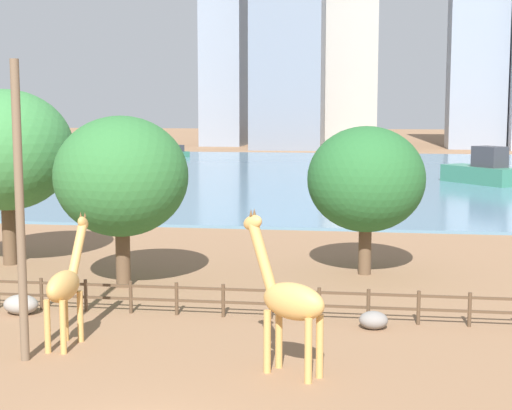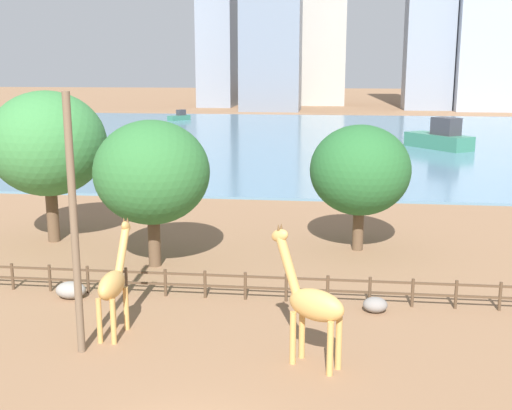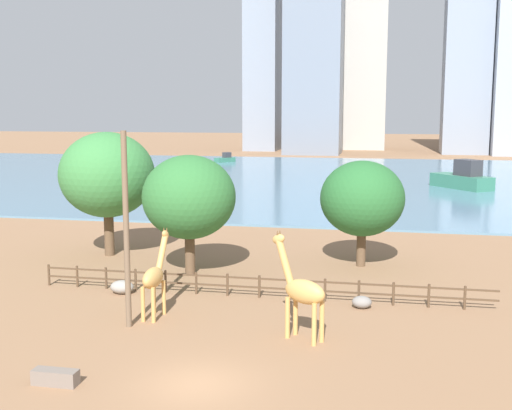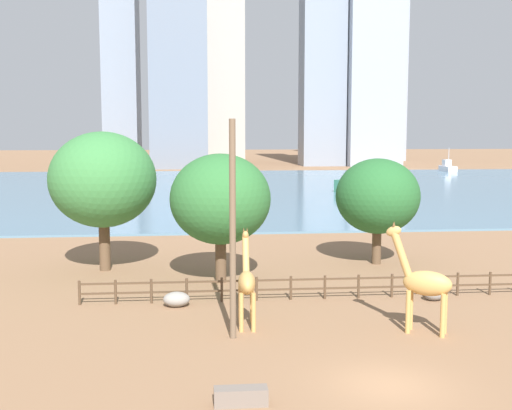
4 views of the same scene
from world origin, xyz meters
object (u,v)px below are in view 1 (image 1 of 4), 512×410
object	(u,v)px
tree_right_tall	(121,177)
tree_center_broad	(366,180)
boulder_by_pole	(21,305)
boat_ferry	(483,171)
boulder_near_fence	(373,320)
tree_left_large	(6,150)
boat_tug	(176,153)
giraffe_tall	(289,300)
utility_pole	(20,213)
giraffe_companion	(65,285)

from	to	relation	value
tree_right_tall	tree_center_broad	bearing A→B (deg)	21.87
boulder_by_pole	tree_center_broad	distance (m)	16.99
boulder_by_pole	boat_ferry	xyz separation A→B (m)	(25.07, 55.60, 1.14)
boulder_near_fence	tree_left_large	bearing A→B (deg)	153.60
boat_ferry	boat_tug	world-z (taller)	boat_ferry
giraffe_tall	boat_tug	bearing A→B (deg)	-44.59
giraffe_tall	utility_pole	bearing A→B (deg)	28.80
giraffe_companion	tree_right_tall	bearing A→B (deg)	8.11
tree_left_large	boat_tug	world-z (taller)	tree_left_large
utility_pole	tree_center_broad	distance (m)	18.37
boulder_by_pole	tree_center_broad	bearing A→B (deg)	35.67
tree_center_broad	boat_ferry	world-z (taller)	tree_center_broad
giraffe_companion	tree_right_tall	size ratio (longest dim) A/B	0.57
boat_tug	giraffe_tall	bearing A→B (deg)	52.00
boulder_by_pole	boat_tug	distance (m)	94.50
giraffe_companion	tree_right_tall	xyz separation A→B (m)	(-0.87, 8.86, 2.92)
utility_pole	boulder_near_fence	world-z (taller)	utility_pole
giraffe_companion	boat_tug	distance (m)	98.73
giraffe_tall	boulder_near_fence	distance (m)	6.27
utility_pole	boat_tug	size ratio (longest dim) A/B	2.12
giraffe_tall	utility_pole	xyz separation A→B (m)	(-8.58, 0.06, 2.48)
tree_left_large	tree_center_broad	bearing A→B (deg)	1.05
boulder_by_pole	tree_left_large	size ratio (longest dim) A/B	0.15
giraffe_companion	tree_left_large	distance (m)	15.80
boulder_near_fence	boulder_by_pole	world-z (taller)	boulder_by_pole
boulder_near_fence	utility_pole	bearing A→B (deg)	-154.65
giraffe_tall	boat_ferry	bearing A→B (deg)	-73.56
giraffe_companion	tree_left_large	bearing A→B (deg)	35.30
utility_pole	tree_left_large	size ratio (longest dim) A/B	1.06
boat_ferry	boulder_near_fence	bearing A→B (deg)	131.49
giraffe_companion	boat_ferry	size ratio (longest dim) A/B	0.49
utility_pole	tree_right_tall	distance (m)	10.57
giraffe_tall	boat_tug	world-z (taller)	giraffe_tall
boat_ferry	utility_pole	bearing A→B (deg)	122.73
tree_left_large	boat_tug	size ratio (longest dim) A/B	1.99
boulder_near_fence	boulder_by_pole	distance (m)	13.80
giraffe_companion	boat_ferry	distance (m)	63.08
tree_right_tall	giraffe_companion	bearing A→B (deg)	-84.37
giraffe_companion	boat_tug	world-z (taller)	giraffe_companion
utility_pole	giraffe_companion	bearing A→B (deg)	66.51
giraffe_tall	tree_center_broad	world-z (taller)	tree_center_broad
boulder_by_pole	tree_left_large	distance (m)	11.86
giraffe_companion	boat_tug	xyz separation A→B (m)	(-20.67, 96.53, -1.26)
giraffe_tall	boulder_by_pole	size ratio (longest dim) A/B	3.61
boulder_near_fence	boulder_by_pole	xyz separation A→B (m)	(-13.80, 0.05, 0.06)
boulder_near_fence	giraffe_tall	bearing A→B (deg)	-115.74
utility_pole	boat_ferry	size ratio (longest dim) A/B	1.06
tree_left_large	tree_right_tall	distance (m)	8.50
boulder_by_pole	tree_right_tall	bearing A→B (deg)	64.42
boat_ferry	boat_tug	xyz separation A→B (m)	(-42.36, 37.30, -0.67)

